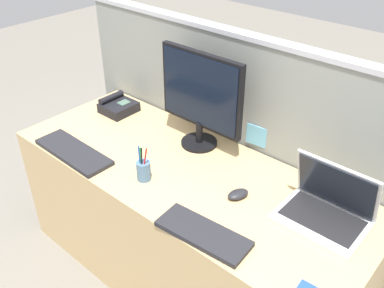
{
  "coord_description": "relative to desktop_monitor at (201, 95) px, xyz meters",
  "views": [
    {
      "loc": [
        1.1,
        -1.21,
        1.92
      ],
      "look_at": [
        0.0,
        0.05,
        0.84
      ],
      "focal_mm": 39.76,
      "sensor_mm": 36.0,
      "label": 1
    }
  ],
  "objects": [
    {
      "name": "ground_plane",
      "position": [
        0.1,
        -0.22,
        -1.0
      ],
      "size": [
        10.0,
        10.0,
        0.0
      ],
      "primitive_type": "plane",
      "color": "slate"
    },
    {
      "name": "desk",
      "position": [
        0.1,
        -0.22,
        -0.64
      ],
      "size": [
        1.83,
        0.71,
        0.72
      ],
      "primitive_type": "cube",
      "color": "tan",
      "rests_on": "ground_plane"
    },
    {
      "name": "cubicle_divider",
      "position": [
        0.1,
        0.17,
        -0.35
      ],
      "size": [
        2.09,
        0.08,
        1.3
      ],
      "color": "gray",
      "rests_on": "ground_plane"
    },
    {
      "name": "desktop_monitor",
      "position": [
        0.0,
        0.0,
        0.0
      ],
      "size": [
        0.48,
        0.19,
        0.49
      ],
      "color": "black",
      "rests_on": "desk"
    },
    {
      "name": "laptop",
      "position": [
        0.75,
        -0.1,
        -0.21
      ],
      "size": [
        0.34,
        0.26,
        0.25
      ],
      "color": "silver",
      "rests_on": "desk"
    },
    {
      "name": "desk_phone",
      "position": [
        -0.59,
        -0.05,
        -0.24
      ],
      "size": [
        0.17,
        0.18,
        0.09
      ],
      "color": "black",
      "rests_on": "desk"
    },
    {
      "name": "keyboard_main",
      "position": [
        -0.41,
        -0.49,
        -0.27
      ],
      "size": [
        0.46,
        0.16,
        0.02
      ],
      "primitive_type": "cube",
      "rotation": [
        0.0,
        0.0,
        -0.02
      ],
      "color": "#232328",
      "rests_on": "desk"
    },
    {
      "name": "keyboard_spare",
      "position": [
        0.44,
        -0.5,
        -0.27
      ],
      "size": [
        0.39,
        0.17,
        0.02
      ],
      "primitive_type": "cube",
      "rotation": [
        0.0,
        0.0,
        0.08
      ],
      "color": "#232328",
      "rests_on": "desk"
    },
    {
      "name": "computer_mouse_right_hand",
      "position": [
        0.41,
        -0.22,
        -0.26
      ],
      "size": [
        0.09,
        0.11,
        0.03
      ],
      "primitive_type": "ellipsoid",
      "rotation": [
        0.0,
        0.0,
        -0.33
      ],
      "color": "#232328",
      "rests_on": "desk"
    },
    {
      "name": "pen_cup",
      "position": [
        0.0,
        -0.4,
        -0.23
      ],
      "size": [
        0.07,
        0.07,
        0.18
      ],
      "color": "#4C7093",
      "rests_on": "desk"
    }
  ]
}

